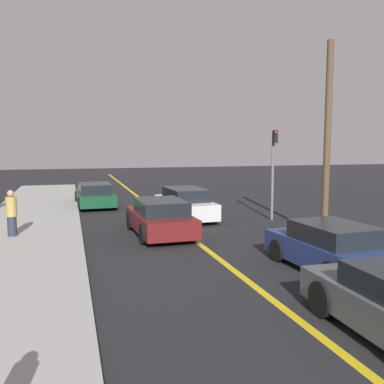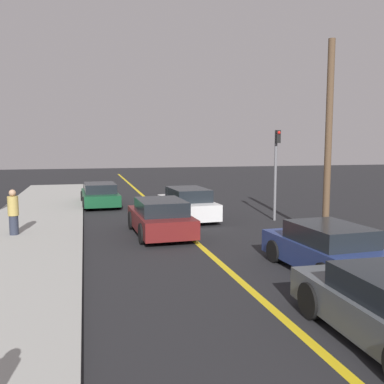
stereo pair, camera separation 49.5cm
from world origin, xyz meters
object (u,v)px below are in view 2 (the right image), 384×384
car_parked_left_lot (187,204)px  traffic_light (276,165)px  car_oncoming_far (100,195)px  car_ahead_center (326,249)px  car_far_distant (160,218)px  pedestrian_far_standing (13,212)px  utility_pole (328,141)px

car_parked_left_lot → traffic_light: (3.63, -1.42, 1.75)m
car_oncoming_far → traffic_light: traffic_light is taller
car_ahead_center → car_oncoming_far: size_ratio=0.90×
car_parked_left_lot → car_oncoming_far: size_ratio=1.02×
car_far_distant → pedestrian_far_standing: 5.19m
car_ahead_center → utility_pole: (2.27, 3.74, 2.85)m
traffic_light → utility_pole: utility_pole is taller
car_parked_left_lot → car_oncoming_far: car_parked_left_lot is taller
car_far_distant → utility_pole: size_ratio=0.62×
car_ahead_center → car_parked_left_lot: car_parked_left_lot is taller
car_ahead_center → traffic_light: size_ratio=1.01×
car_oncoming_far → utility_pole: 12.89m
car_far_distant → utility_pole: (5.69, -1.88, 2.82)m
car_ahead_center → traffic_light: 7.81m
car_parked_left_lot → traffic_light: size_ratio=1.15×
car_ahead_center → car_oncoming_far: bearing=107.9°
traffic_light → pedestrian_far_standing: bearing=-173.9°
car_far_distant → pedestrian_far_standing: bearing=171.7°
pedestrian_far_standing → traffic_light: traffic_light is taller
traffic_light → car_far_distant: bearing=-162.4°
traffic_light → utility_pole: 3.76m
car_oncoming_far → utility_pole: (7.59, -10.01, 2.86)m
car_far_distant → pedestrian_far_standing: size_ratio=2.67×
car_oncoming_far → pedestrian_far_standing: bearing=-115.4°
car_ahead_center → traffic_light: bearing=71.6°
car_parked_left_lot → pedestrian_far_standing: pedestrian_far_standing is taller
car_oncoming_far → utility_pole: size_ratio=0.64×
car_parked_left_lot → car_oncoming_far: 6.21m
car_parked_left_lot → pedestrian_far_standing: size_ratio=2.81×
car_parked_left_lot → car_oncoming_far: (-3.68, 5.00, -0.06)m
car_parked_left_lot → utility_pole: (3.91, -5.02, 2.80)m
car_oncoming_far → pedestrian_far_standing: size_ratio=2.75×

